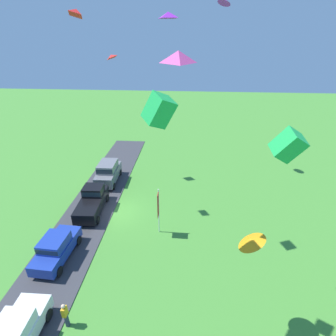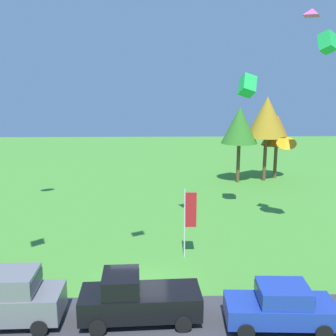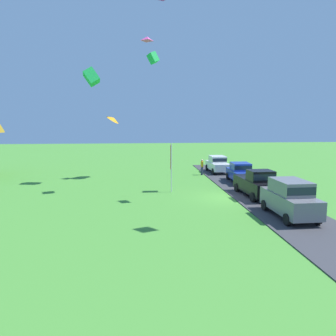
% 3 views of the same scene
% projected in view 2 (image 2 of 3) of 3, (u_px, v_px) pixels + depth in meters
% --- Properties ---
extents(ground_plane, '(120.00, 120.00, 0.00)m').
position_uv_depth(ground_plane, '(140.00, 293.00, 18.82)').
color(ground_plane, '#478E33').
extents(pavement_strip, '(36.00, 4.40, 0.06)m').
position_uv_depth(pavement_strip, '(137.00, 325.00, 16.24)').
color(pavement_strip, '#38383D').
rests_on(pavement_strip, ground).
extents(car_suv_mid_row, '(4.64, 2.13, 2.28)m').
position_uv_depth(car_suv_mid_row, '(5.00, 296.00, 16.09)').
color(car_suv_mid_row, slate).
rests_on(car_suv_mid_row, ground).
extents(car_pickup_near_entrance, '(5.09, 2.24, 2.14)m').
position_uv_depth(car_pickup_near_entrance, '(136.00, 298.00, 16.33)').
color(car_pickup_near_entrance, black).
rests_on(car_pickup_near_entrance, ground).
extents(car_sedan_by_flagpole, '(4.48, 2.13, 1.84)m').
position_uv_depth(car_sedan_by_flagpole, '(281.00, 305.00, 15.90)').
color(car_sedan_by_flagpole, '#1E389E').
rests_on(car_sedan_by_flagpole, ground).
extents(tree_left_of_center, '(3.67, 3.67, 7.74)m').
position_uv_depth(tree_left_of_center, '(240.00, 126.00, 39.53)').
color(tree_left_of_center, brown).
rests_on(tree_left_of_center, ground).
extents(tree_far_left, '(4.14, 4.14, 8.74)m').
position_uv_depth(tree_far_left, '(267.00, 117.00, 40.10)').
color(tree_far_left, brown).
rests_on(tree_far_left, ground).
extents(tree_lone_near, '(3.22, 3.22, 6.80)m').
position_uv_depth(tree_lone_near, '(277.00, 131.00, 41.61)').
color(tree_lone_near, brown).
rests_on(tree_lone_near, ground).
extents(flag_banner, '(0.71, 0.08, 4.08)m').
position_uv_depth(flag_banner, '(189.00, 214.00, 22.31)').
color(flag_banner, silver).
rests_on(flag_banner, ground).
extents(kite_box_high_right, '(1.38, 1.64, 1.83)m').
position_uv_depth(kite_box_high_right, '(247.00, 85.00, 27.65)').
color(kite_box_high_right, green).
extents(kite_box_low_drifter, '(1.02, 1.36, 1.36)m').
position_uv_depth(kite_box_low_drifter, '(327.00, 42.00, 21.59)').
color(kite_box_low_drifter, green).
extents(kite_delta_near_flag, '(1.63, 1.58, 0.96)m').
position_uv_depth(kite_delta_near_flag, '(287.00, 142.00, 26.81)').
color(kite_delta_near_flag, orange).
extents(kite_diamond_high_left, '(0.99, 1.08, 0.46)m').
position_uv_depth(kite_diamond_high_left, '(312.00, 12.00, 21.83)').
color(kite_diamond_high_left, '#EA4C9E').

